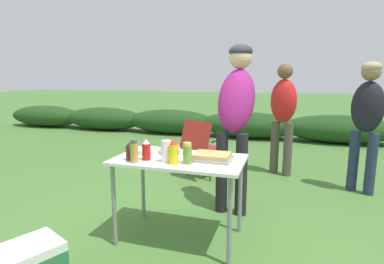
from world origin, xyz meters
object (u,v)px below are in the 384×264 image
at_px(paper_cup_stack, 166,151).
at_px(relish_jar, 187,153).
at_px(folding_table, 179,167).
at_px(spice_jar, 134,151).
at_px(food_tray, 212,157).
at_px(mustard_bottle, 173,152).
at_px(standing_person_in_navy_coat, 367,114).
at_px(mixing_bowl, 171,150).
at_px(standing_person_in_dark_puffer, 236,108).
at_px(bbq_sauce_bottle, 129,151).
at_px(standing_person_in_olive_jacket, 283,110).
at_px(plate_stack, 148,151).
at_px(ketchup_bottle, 146,150).
at_px(camp_chair_green_behind_table, 202,145).

distance_m(paper_cup_stack, relish_jar, 0.18).
height_order(folding_table, spice_jar, spice_jar).
xyz_separation_m(food_tray, paper_cup_stack, (-0.34, -0.17, 0.06)).
height_order(mustard_bottle, standing_person_in_navy_coat, standing_person_in_navy_coat).
xyz_separation_m(folding_table, mustard_bottle, (0.01, -0.18, 0.17)).
xyz_separation_m(folding_table, spice_jar, (-0.30, -0.24, 0.17)).
xyz_separation_m(mixing_bowl, paper_cup_stack, (0.06, -0.25, 0.05)).
height_order(spice_jar, standing_person_in_dark_puffer, standing_person_in_dark_puffer).
relative_size(bbq_sauce_bottle, standing_person_in_olive_jacket, 0.09).
distance_m(plate_stack, standing_person_in_dark_puffer, 1.04).
relative_size(plate_stack, relish_jar, 1.29).
bearing_deg(mixing_bowl, spice_jar, -117.95).
height_order(standing_person_in_dark_puffer, standing_person_in_olive_jacket, standing_person_in_dark_puffer).
xyz_separation_m(folding_table, ketchup_bottle, (-0.24, -0.13, 0.16)).
height_order(bbq_sauce_bottle, spice_jar, spice_jar).
height_order(plate_stack, standing_person_in_dark_puffer, standing_person_in_dark_puffer).
relative_size(food_tray, ketchup_bottle, 1.89).
bearing_deg(mixing_bowl, plate_stack, -174.49).
height_order(mixing_bowl, relish_jar, relish_jar).
relative_size(mustard_bottle, ketchup_bottle, 1.12).
bearing_deg(relish_jar, standing_person_in_olive_jacket, 73.34).
relative_size(folding_table, camp_chair_green_behind_table, 1.32).
relative_size(folding_table, ketchup_bottle, 6.18).
bearing_deg(mixing_bowl, standing_person_in_navy_coat, 40.30).
bearing_deg(bbq_sauce_bottle, spice_jar, -36.76).
height_order(food_tray, paper_cup_stack, paper_cup_stack).
bearing_deg(plate_stack, mustard_bottle, -37.02).
height_order(spice_jar, ketchup_bottle, spice_jar).
relative_size(folding_table, bbq_sauce_bottle, 7.26).
height_order(spice_jar, standing_person_in_olive_jacket, standing_person_in_olive_jacket).
bearing_deg(plate_stack, mixing_bowl, 5.51).
bearing_deg(bbq_sauce_bottle, paper_cup_stack, 6.03).
distance_m(ketchup_bottle, camp_chair_green_behind_table, 1.89).
bearing_deg(ketchup_bottle, plate_stack, 112.42).
height_order(paper_cup_stack, ketchup_bottle, same).
height_order(ketchup_bottle, standing_person_in_dark_puffer, standing_person_in_dark_puffer).
bearing_deg(food_tray, relish_jar, -133.61).
bearing_deg(paper_cup_stack, standing_person_in_navy_coat, 45.32).
bearing_deg(relish_jar, camp_chair_green_behind_table, 101.72).
xyz_separation_m(food_tray, bbq_sauce_bottle, (-0.66, -0.21, 0.05)).
bearing_deg(food_tray, plate_stack, 174.78).
bearing_deg(folding_table, mustard_bottle, -85.45).
height_order(mustard_bottle, bbq_sauce_bottle, mustard_bottle).
bearing_deg(food_tray, standing_person_in_olive_jacket, 76.05).
xyz_separation_m(mustard_bottle, camp_chair_green_behind_table, (-0.28, 1.90, -0.37)).
height_order(folding_table, relish_jar, relish_jar).
height_order(spice_jar, camp_chair_green_behind_table, spice_jar).
distance_m(plate_stack, spice_jar, 0.33).
height_order(mustard_bottle, standing_person_in_olive_jacket, standing_person_in_olive_jacket).
bearing_deg(camp_chair_green_behind_table, spice_jar, -70.79).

